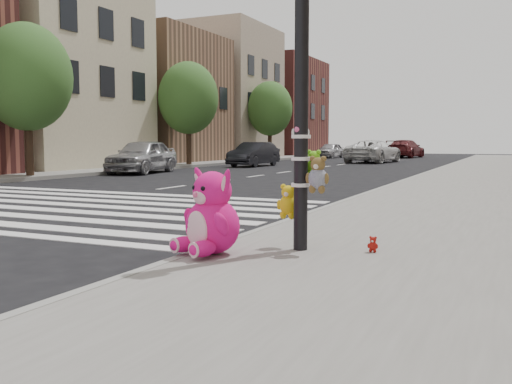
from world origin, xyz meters
The scene contains 19 objects.
ground centered at (0.00, 0.00, 0.00)m, with size 120.00×120.00×0.00m, color black.
sidewalk_far centered at (-13.50, 20.00, 0.07)m, with size 6.00×80.00×0.14m, color slate.
curb_edge centered at (1.55, 10.00, 0.07)m, with size 0.12×80.00×0.15m, color gray.
crosswalk centered at (-4.50, 5.20, 0.01)m, with size 11.00×6.00×0.01m, color silver, non-canonical shape.
bld_far_b centered at (-15.50, 17.00, 5.50)m, with size 6.00×8.00×11.00m, color beige.
bld_far_c centered at (-15.50, 26.00, 4.00)m, with size 6.00×8.00×8.00m, color #936B4E.
bld_far_d centered at (-15.50, 35.00, 5.00)m, with size 6.00×8.00×10.00m, color #B7A68C.
bld_far_e centered at (-15.50, 46.00, 4.50)m, with size 6.00×10.00×9.00m, color brown.
signal_pole centered at (2.61, 1.81, 1.76)m, with size 0.70×0.48×4.00m.
tree_far_a centered at (-11.20, 11.00, 3.65)m, with size 3.20×3.20×5.44m.
tree_far_b centered at (-11.20, 22.00, 3.65)m, with size 3.20×3.20×5.44m.
tree_far_c centered at (-11.20, 33.00, 3.65)m, with size 3.20×3.20×5.44m.
pink_bunny centered at (1.79, 1.13, 0.54)m, with size 0.82×0.88×0.98m.
red_teddy centered at (3.40, 1.99, 0.23)m, with size 0.13×0.09×0.18m, color #A51610, non-canonical shape.
car_silver_far centered at (-9.80, 15.88, 0.74)m, with size 1.74×4.32×1.47m, color #AAAAAF.
car_dark_far centered at (-8.19, 23.80, 0.66)m, with size 1.39×4.00×1.32m, color black.
car_white_near centered at (-3.50, 31.80, 0.71)m, with size 2.36×5.12×1.42m, color silver.
car_maroon_near centered at (-3.50, 43.25, 0.73)m, with size 2.04×5.02×1.46m, color #5B1A1D.
car_silver_deep centered at (-8.92, 39.99, 0.61)m, with size 1.45×3.61×1.23m, color #B4B3B8.
Camera 1 is at (4.84, -4.32, 1.39)m, focal length 40.00 mm.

